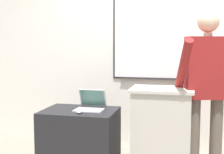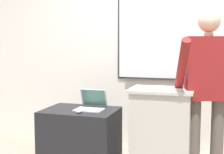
% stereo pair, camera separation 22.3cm
% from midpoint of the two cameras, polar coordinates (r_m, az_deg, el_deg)
% --- Properties ---
extents(back_wall, '(6.40, 0.17, 2.99)m').
position_cam_midpoint_polar(back_wall, '(4.30, 4.91, 7.03)').
color(back_wall, silver).
rests_on(back_wall, ground_plane).
extents(lectern_podium, '(0.65, 0.47, 0.96)m').
position_cam_midpoint_polar(lectern_podium, '(3.41, 7.15, -9.98)').
color(lectern_podium, '#BCB7AD').
rests_on(lectern_podium, ground_plane).
extents(side_desk, '(0.82, 0.60, 0.69)m').
position_cam_midpoint_polar(side_desk, '(3.61, -7.67, -11.34)').
color(side_desk, black).
rests_on(side_desk, ground_plane).
extents(person_presenter, '(0.61, 0.63, 1.76)m').
position_cam_midpoint_polar(person_presenter, '(3.34, 15.08, -0.89)').
color(person_presenter, brown).
rests_on(person_presenter, ground_plane).
extents(laptop, '(0.31, 0.31, 0.22)m').
position_cam_midpoint_polar(laptop, '(3.54, -5.66, -4.83)').
color(laptop, '#B7BABF').
rests_on(laptop, side_desk).
extents(wireless_keyboard, '(0.40, 0.12, 0.02)m').
position_cam_midpoint_polar(wireless_keyboard, '(3.25, 7.53, -2.02)').
color(wireless_keyboard, beige).
rests_on(wireless_keyboard, lectern_podium).
extents(computer_mouse_by_laptop, '(0.06, 0.10, 0.03)m').
position_cam_midpoint_polar(computer_mouse_by_laptop, '(3.35, -7.87, -6.33)').
color(computer_mouse_by_laptop, '#BCBCC1').
rests_on(computer_mouse_by_laptop, side_desk).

